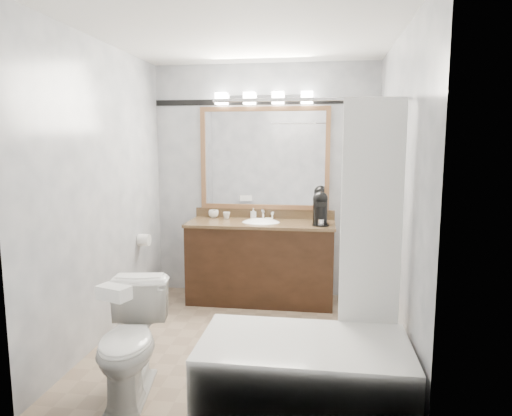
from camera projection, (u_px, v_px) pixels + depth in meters
The scene contains 14 objects.
room at pixel (244, 195), 3.69m from camera, with size 2.42×2.62×2.52m.
vanity at pixel (261, 260), 4.80m from camera, with size 1.53×0.58×0.97m.
mirror at pixel (264, 158), 4.91m from camera, with size 1.40×0.04×1.10m.
vanity_light_bar at pixel (264, 98), 4.77m from camera, with size 1.02×0.14×0.12m.
accent_stripe at pixel (265, 102), 4.84m from camera, with size 2.40×0.01×0.06m, color black.
bathtub at pixel (308, 365), 2.87m from camera, with size 1.30×0.75×1.96m.
tp_roll at pixel (144, 240), 4.58m from camera, with size 0.12×0.12×0.11m, color white.
toilet at pixel (131, 341), 3.02m from camera, with size 0.41×0.72×0.73m, color white.
tissue_box at pixel (114, 293), 2.75m from camera, with size 0.20×0.11×0.08m, color white.
coffee_maker at pixel (320, 208), 4.57m from camera, with size 0.17×0.22×0.34m.
cup_left at pixel (214, 214), 5.02m from camera, with size 0.11×0.11×0.09m, color white.
cup_right at pixel (226, 215), 4.95m from camera, with size 0.08×0.08×0.07m, color white.
soap_bottle_a at pixel (253, 213), 4.93m from camera, with size 0.05×0.05×0.12m, color white.
soap_bar at pixel (269, 219), 4.85m from camera, with size 0.08×0.05×0.02m, color beige.
Camera 1 is at (0.62, -3.62, 1.67)m, focal length 32.00 mm.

